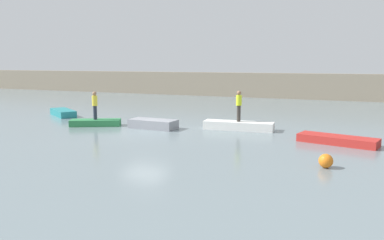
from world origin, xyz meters
TOP-DOWN VIEW (x-y plane):
  - ground_plane at (0.00, 0.00)m, footprint 120.00×120.00m
  - embankment_wall at (0.00, 23.79)m, footprint 80.00×1.20m
  - rowboat_teal at (-8.74, 3.35)m, footprint 3.17×2.61m
  - rowboat_green at (-3.81, 0.61)m, footprint 3.12×2.23m
  - rowboat_grey at (-0.11, 1.18)m, footprint 2.86×1.32m
  - rowboat_white at (4.65, 2.66)m, footprint 4.06×1.30m
  - rowboat_red at (10.09, 0.77)m, footprint 3.79×1.96m
  - person_hiviz_shirt at (4.65, 2.66)m, footprint 0.32×0.32m
  - person_yellow_shirt at (-3.81, 0.61)m, footprint 0.32×0.32m
  - mooring_buoy at (9.92, -3.92)m, footprint 0.52×0.52m

SIDE VIEW (x-z plane):
  - ground_plane at x=0.00m, z-range 0.00..0.00m
  - rowboat_red at x=10.09m, z-range 0.00..0.38m
  - rowboat_green at x=-3.81m, z-range 0.00..0.39m
  - rowboat_teal at x=-8.74m, z-range 0.00..0.45m
  - rowboat_white at x=4.65m, z-range 0.00..0.48m
  - mooring_buoy at x=9.92m, z-range 0.00..0.52m
  - rowboat_grey at x=-0.11m, z-range 0.00..0.53m
  - person_yellow_shirt at x=-3.81m, z-range 0.49..2.20m
  - embankment_wall at x=0.00m, z-range 0.00..2.70m
  - person_hiviz_shirt at x=4.65m, z-range 0.60..2.36m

